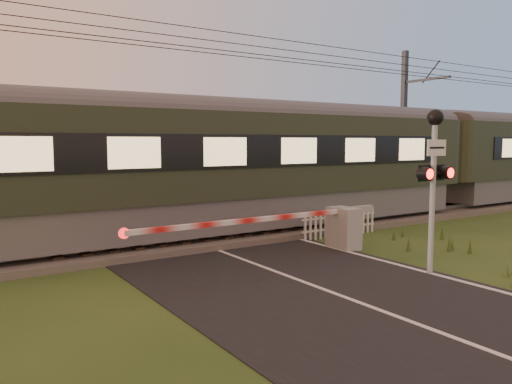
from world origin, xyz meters
TOP-DOWN VIEW (x-y plane):
  - ground at (0.00, 0.00)m, footprint 160.00×160.00m
  - road at (0.02, -0.23)m, footprint 6.00×140.00m
  - track_bed at (0.00, 6.50)m, footprint 140.00×3.40m
  - overhead_wires at (0.00, 6.50)m, footprint 120.00×0.62m
  - train at (11.00, 6.50)m, footprint 41.60×2.87m
  - boom_gate at (2.64, 3.27)m, footprint 7.18×0.87m
  - crossing_signal at (2.75, 0.29)m, footprint 0.91×0.36m
  - picket_fence at (4.11, 4.60)m, footprint 2.94×0.07m
  - catenary_mast at (11.80, 8.72)m, footprint 0.22×2.46m

SIDE VIEW (x-z plane):
  - ground at x=0.00m, z-range 0.00..0.00m
  - road at x=0.02m, z-range 0.00..0.03m
  - track_bed at x=0.00m, z-range -0.13..0.26m
  - picket_fence at x=4.11m, z-range 0.00..0.81m
  - boom_gate at x=2.64m, z-range 0.06..1.21m
  - train at x=11.00m, z-range 0.28..4.16m
  - crossing_signal at x=2.75m, z-range 0.67..4.24m
  - catenary_mast at x=11.80m, z-range 0.14..7.08m
  - overhead_wires at x=0.00m, z-range 5.41..6.04m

